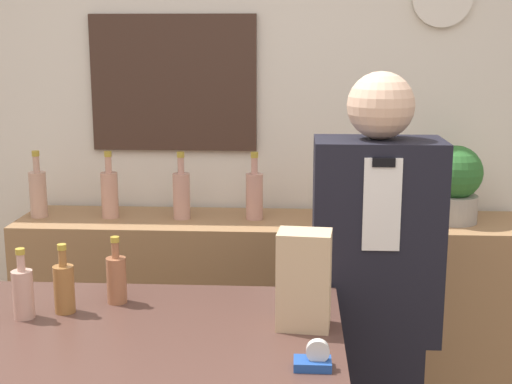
% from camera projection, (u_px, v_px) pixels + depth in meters
% --- Properties ---
extents(back_wall, '(5.20, 0.09, 2.70)m').
position_uv_depth(back_wall, '(246.00, 126.00, 3.31)').
color(back_wall, silver).
rests_on(back_wall, ground_plane).
extents(back_shelf, '(2.21, 0.43, 0.98)m').
position_uv_depth(back_shelf, '(270.00, 324.00, 3.22)').
color(back_shelf, '#9E754C').
rests_on(back_shelf, ground_plane).
extents(shopkeeper, '(0.42, 0.26, 1.65)m').
position_uv_depth(shopkeeper, '(373.00, 318.00, 2.41)').
color(shopkeeper, black).
rests_on(shopkeeper, ground_plane).
extents(potted_plant, '(0.23, 0.23, 0.33)m').
position_uv_depth(potted_plant, '(455.00, 183.00, 3.04)').
color(potted_plant, '#9E998E').
rests_on(potted_plant, back_shelf).
extents(paper_bag, '(0.15, 0.12, 0.27)m').
position_uv_depth(paper_bag, '(304.00, 280.00, 1.91)').
color(paper_bag, tan).
rests_on(paper_bag, display_counter).
extents(tape_dispenser, '(0.09, 0.06, 0.07)m').
position_uv_depth(tape_dispenser, '(314.00, 359.00, 1.69)').
color(tape_dispenser, '#1E4799').
rests_on(tape_dispenser, display_counter).
extents(counter_bottle_3, '(0.06, 0.06, 0.20)m').
position_uv_depth(counter_bottle_3, '(23.00, 292.00, 1.99)').
color(counter_bottle_3, tan).
rests_on(counter_bottle_3, display_counter).
extents(counter_bottle_4, '(0.06, 0.06, 0.20)m').
position_uv_depth(counter_bottle_4, '(64.00, 287.00, 2.03)').
color(counter_bottle_4, '#966332').
rests_on(counter_bottle_4, display_counter).
extents(counter_bottle_5, '(0.06, 0.06, 0.20)m').
position_uv_depth(counter_bottle_5, '(117.00, 278.00, 2.11)').
color(counter_bottle_5, '#9C6041').
rests_on(counter_bottle_5, display_counter).
extents(shelf_bottle_0, '(0.08, 0.08, 0.30)m').
position_uv_depth(shelf_bottle_0, '(38.00, 192.00, 3.14)').
color(shelf_bottle_0, tan).
rests_on(shelf_bottle_0, back_shelf).
extents(shelf_bottle_1, '(0.08, 0.08, 0.30)m').
position_uv_depth(shelf_bottle_1, '(110.00, 193.00, 3.13)').
color(shelf_bottle_1, tan).
rests_on(shelf_bottle_1, back_shelf).
extents(shelf_bottle_2, '(0.08, 0.08, 0.30)m').
position_uv_depth(shelf_bottle_2, '(181.00, 194.00, 3.11)').
color(shelf_bottle_2, tan).
rests_on(shelf_bottle_2, back_shelf).
extents(shelf_bottle_3, '(0.08, 0.08, 0.30)m').
position_uv_depth(shelf_bottle_3, '(254.00, 194.00, 3.10)').
color(shelf_bottle_3, tan).
rests_on(shelf_bottle_3, back_shelf).
extents(shelf_bottle_4, '(0.08, 0.08, 0.30)m').
position_uv_depth(shelf_bottle_4, '(328.00, 196.00, 3.06)').
color(shelf_bottle_4, tan).
rests_on(shelf_bottle_4, back_shelf).
extents(shelf_bottle_5, '(0.08, 0.08, 0.30)m').
position_uv_depth(shelf_bottle_5, '(402.00, 196.00, 3.06)').
color(shelf_bottle_5, tan).
rests_on(shelf_bottle_5, back_shelf).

